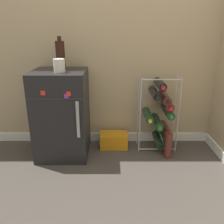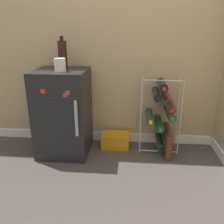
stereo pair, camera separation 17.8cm
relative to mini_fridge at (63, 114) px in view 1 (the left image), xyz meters
The scene contains 8 objects.
ground_plane 0.67m from the mini_fridge, 30.87° to the right, with size 14.00×14.00×0.00m, color #423D38.
wall_back 1.00m from the mini_fridge, 33.05° to the left, with size 7.03×0.07×2.50m.
mini_fridge is the anchor object (origin of this frame).
wine_rack 0.94m from the mini_fridge, ahead, with size 0.37×0.33×0.73m.
soda_box 0.59m from the mini_fridge, 15.36° to the left, with size 0.27×0.19×0.14m.
fridge_top_cup 0.46m from the mini_fridge, 71.64° to the right, with size 0.09×0.09×0.11m.
fridge_top_bottle 0.53m from the mini_fridge, 81.16° to the left, with size 0.08×0.08×0.28m.
loose_bottle_floor 1.02m from the mini_fridge, ahead, with size 0.07×0.07×0.28m.
Camera 1 is at (-0.00, -1.76, 1.14)m, focal length 38.00 mm.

